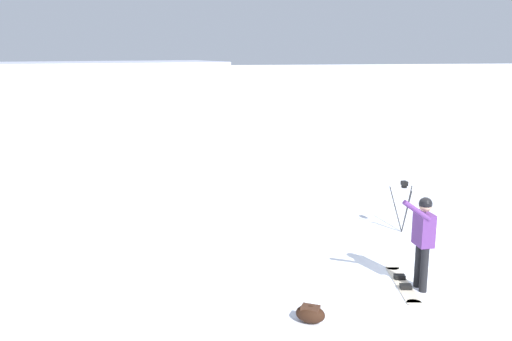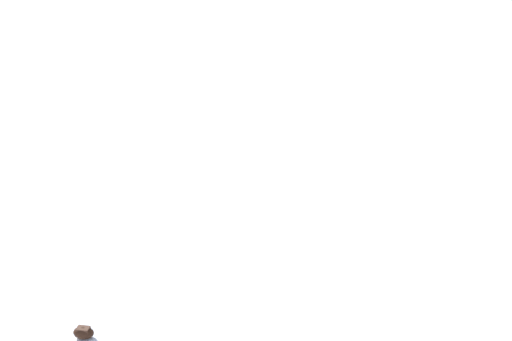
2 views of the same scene
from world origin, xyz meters
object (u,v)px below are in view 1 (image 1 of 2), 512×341
Objects in this scene: snowboarder at (423,234)px; camera_tripod at (404,195)px; gear_bag_large at (310,314)px; snowboard at (403,283)px.

snowboarder is 1.40× the size of camera_tripod.
snowboarder is 2.63m from gear_bag_large.
snowboarder is at bearing -161.48° from gear_bag_large.
snowboarder reaches higher than gear_bag_large.
snowboard is (0.21, -0.24, -1.04)m from snowboarder.
snowboard is 3.25m from camera_tripod.
gear_bag_large is (2.12, 1.02, 0.13)m from snowboard.
snowboarder is 0.98× the size of snowboard.
gear_bag_large is at bearing 25.63° from snowboard.
snowboarder reaches higher than camera_tripod.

